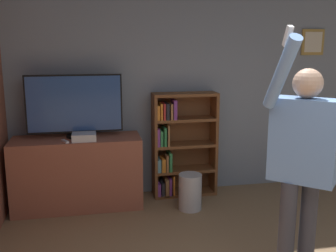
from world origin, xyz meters
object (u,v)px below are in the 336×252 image
Objects in this scene: bookshelf at (179,146)px; person at (303,156)px; television at (75,105)px; waste_bin at (190,192)px; game_console at (84,137)px.

person reaches higher than bookshelf.
television reaches higher than bookshelf.
television is 0.83× the size of bookshelf.
waste_bin is at bearing -16.32° from television.
game_console reaches higher than waste_bin.
television is at bearing 163.68° from waste_bin.
television is 2.60m from person.
bookshelf is 3.10× the size of waste_bin.
bookshelf reaches higher than game_console.
bookshelf is 0.65m from waste_bin.
person reaches higher than television.
television is 0.39m from game_console.
person is 4.79× the size of waste_bin.
waste_bin is at bearing 149.82° from person.
game_console is at bearing 170.23° from waste_bin.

